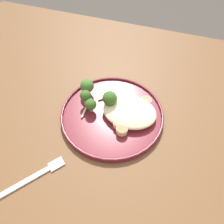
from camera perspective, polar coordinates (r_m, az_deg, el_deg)
name	(u,v)px	position (r m, az deg, el deg)	size (l,w,h in m)	color
ground	(104,190)	(1.27, -2.27, -20.75)	(6.00, 6.00, 0.00)	#47423D
wooden_dining_table	(97,127)	(0.67, -4.04, -4.06)	(1.40, 1.00, 0.74)	brown
dinner_plate	(112,114)	(0.59, 0.00, -0.69)	(0.29, 0.29, 0.02)	maroon
noodle_bed	(130,111)	(0.57, 4.86, 0.21)	(0.15, 0.12, 0.03)	beige
seared_scallop_rear_pale	(126,111)	(0.58, 3.96, 0.38)	(0.03, 0.03, 0.01)	#DBB77A
seared_scallop_right_edge	(122,130)	(0.54, 2.75, -5.03)	(0.03, 0.03, 0.02)	#E5C689
seared_scallop_tiny_bay	(127,120)	(0.56, 4.22, -2.20)	(0.03, 0.03, 0.02)	#E5C689
seared_scallop_left_edge	(122,106)	(0.59, 2.81, 1.70)	(0.03, 0.03, 0.01)	#DBB77A
seared_scallop_tilted_round	(146,101)	(0.61, 9.29, 2.93)	(0.03, 0.03, 0.02)	beige
seared_scallop_half_hidden	(119,124)	(0.55, 1.81, -3.33)	(0.03, 0.03, 0.02)	beige
broccoli_floret_center_pile	(91,105)	(0.57, -5.90, 2.03)	(0.03, 0.03, 0.04)	#7A994C
broccoli_floret_small_sprig	(110,99)	(0.57, -0.63, 3.71)	(0.04, 0.04, 0.06)	#89A356
broccoli_floret_front_edge	(87,86)	(0.62, -6.90, 7.13)	(0.04, 0.04, 0.05)	#89A356
broccoli_floret_rear_charred	(86,96)	(0.59, -7.28, 4.30)	(0.03, 0.03, 0.05)	#89A356
onion_sliver_long_sliver	(92,104)	(0.60, -5.67, 2.10)	(0.05, 0.01, 0.00)	silver
onion_sliver_pale_crescent	(84,111)	(0.59, -7.62, 0.20)	(0.04, 0.01, 0.00)	silver
onion_sliver_curled_piece	(105,98)	(0.62, -1.99, 3.92)	(0.04, 0.01, 0.00)	silver
dinner_fork	(30,179)	(0.54, -21.77, -16.86)	(0.13, 0.16, 0.00)	silver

